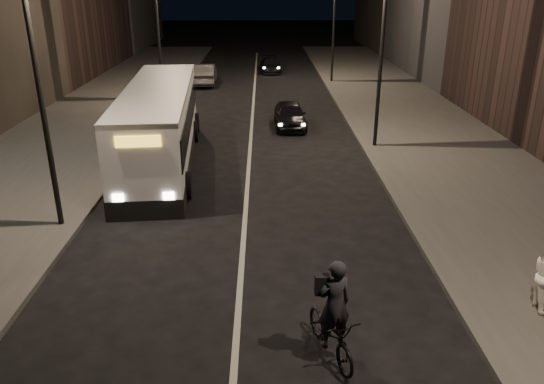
{
  "coord_description": "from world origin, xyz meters",
  "views": [
    {
      "loc": [
        0.61,
        -10.77,
        7.13
      ],
      "look_at": [
        0.84,
        3.13,
        1.5
      ],
      "focal_mm": 35.0,
      "sensor_mm": 36.0,
      "label": 1
    }
  ],
  "objects_px": {
    "city_bus": "(160,122)",
    "car_mid": "(204,74)",
    "streetlight_right_mid": "(377,24)",
    "cyclist_on_bicycle": "(332,325)",
    "streetlight_left_far": "(161,11)",
    "car_far": "(271,65)",
    "streetlight_left_near": "(43,49)",
    "car_near": "(290,115)",
    "streetlight_right_far": "(331,5)"
  },
  "relations": [
    {
      "from": "car_mid",
      "to": "car_far",
      "type": "xyz_separation_m",
      "value": [
        4.85,
        5.36,
        -0.17
      ]
    },
    {
      "from": "city_bus",
      "to": "car_far",
      "type": "height_order",
      "value": "city_bus"
    },
    {
      "from": "streetlight_left_far",
      "to": "car_mid",
      "type": "xyz_separation_m",
      "value": [
        1.73,
        5.63,
        -4.63
      ]
    },
    {
      "from": "streetlight_right_mid",
      "to": "streetlight_right_far",
      "type": "distance_m",
      "value": 16.0
    },
    {
      "from": "cyclist_on_bicycle",
      "to": "city_bus",
      "type": "bearing_deg",
      "value": 95.53
    },
    {
      "from": "streetlight_right_mid",
      "to": "car_mid",
      "type": "bearing_deg",
      "value": 119.75
    },
    {
      "from": "city_bus",
      "to": "cyclist_on_bicycle",
      "type": "distance_m",
      "value": 13.54
    },
    {
      "from": "streetlight_left_near",
      "to": "streetlight_left_far",
      "type": "distance_m",
      "value": 18.0
    },
    {
      "from": "streetlight_right_mid",
      "to": "cyclist_on_bicycle",
      "type": "height_order",
      "value": "streetlight_right_mid"
    },
    {
      "from": "streetlight_right_mid",
      "to": "streetlight_left_near",
      "type": "relative_size",
      "value": 1.0
    },
    {
      "from": "car_mid",
      "to": "streetlight_left_near",
      "type": "bearing_deg",
      "value": 83.84
    },
    {
      "from": "car_near",
      "to": "car_far",
      "type": "bearing_deg",
      "value": 90.87
    },
    {
      "from": "streetlight_right_far",
      "to": "streetlight_left_far",
      "type": "height_order",
      "value": "same"
    },
    {
      "from": "car_near",
      "to": "car_far",
      "type": "distance_m",
      "value": 17.25
    },
    {
      "from": "cyclist_on_bicycle",
      "to": "car_near",
      "type": "height_order",
      "value": "cyclist_on_bicycle"
    },
    {
      "from": "streetlight_right_far",
      "to": "car_mid",
      "type": "xyz_separation_m",
      "value": [
        -8.93,
        -0.37,
        -4.63
      ]
    },
    {
      "from": "cyclist_on_bicycle",
      "to": "car_far",
      "type": "height_order",
      "value": "cyclist_on_bicycle"
    },
    {
      "from": "streetlight_right_far",
      "to": "cyclist_on_bicycle",
      "type": "height_order",
      "value": "streetlight_right_far"
    },
    {
      "from": "streetlight_right_far",
      "to": "streetlight_left_near",
      "type": "height_order",
      "value": "same"
    },
    {
      "from": "car_far",
      "to": "streetlight_left_near",
      "type": "bearing_deg",
      "value": -105.96
    },
    {
      "from": "streetlight_left_far",
      "to": "streetlight_left_near",
      "type": "bearing_deg",
      "value": -90.0
    },
    {
      "from": "streetlight_right_mid",
      "to": "streetlight_left_near",
      "type": "height_order",
      "value": "same"
    },
    {
      "from": "streetlight_left_near",
      "to": "streetlight_right_far",
      "type": "bearing_deg",
      "value": 66.04
    },
    {
      "from": "streetlight_left_near",
      "to": "city_bus",
      "type": "height_order",
      "value": "streetlight_left_near"
    },
    {
      "from": "city_bus",
      "to": "cyclist_on_bicycle",
      "type": "height_order",
      "value": "city_bus"
    },
    {
      "from": "cyclist_on_bicycle",
      "to": "streetlight_right_mid",
      "type": "bearing_deg",
      "value": 57.76
    },
    {
      "from": "streetlight_left_near",
      "to": "streetlight_right_mid",
      "type": "bearing_deg",
      "value": 36.88
    },
    {
      "from": "city_bus",
      "to": "car_mid",
      "type": "bearing_deg",
      "value": 85.42
    },
    {
      "from": "city_bus",
      "to": "streetlight_left_near",
      "type": "bearing_deg",
      "value": -110.05
    },
    {
      "from": "streetlight_left_far",
      "to": "city_bus",
      "type": "height_order",
      "value": "streetlight_left_far"
    },
    {
      "from": "streetlight_right_far",
      "to": "car_far",
      "type": "bearing_deg",
      "value": 129.27
    },
    {
      "from": "streetlight_left_far",
      "to": "city_bus",
      "type": "xyz_separation_m",
      "value": [
        1.73,
        -11.74,
        -3.66
      ]
    },
    {
      "from": "city_bus",
      "to": "car_mid",
      "type": "distance_m",
      "value": 17.39
    },
    {
      "from": "streetlight_left_near",
      "to": "car_far",
      "type": "height_order",
      "value": "streetlight_left_near"
    },
    {
      "from": "streetlight_right_mid",
      "to": "city_bus",
      "type": "distance_m",
      "value": 9.81
    },
    {
      "from": "city_bus",
      "to": "car_mid",
      "type": "xyz_separation_m",
      "value": [
        -0.0,
        17.37,
        -0.97
      ]
    },
    {
      "from": "car_mid",
      "to": "streetlight_right_far",
      "type": "bearing_deg",
      "value": -179.58
    },
    {
      "from": "streetlight_right_mid",
      "to": "car_mid",
      "type": "relative_size",
      "value": 1.82
    },
    {
      "from": "streetlight_right_mid",
      "to": "car_far",
      "type": "height_order",
      "value": "streetlight_right_mid"
    },
    {
      "from": "streetlight_right_far",
      "to": "streetlight_left_far",
      "type": "distance_m",
      "value": 12.24
    },
    {
      "from": "streetlight_right_mid",
      "to": "streetlight_left_far",
      "type": "relative_size",
      "value": 1.0
    },
    {
      "from": "car_far",
      "to": "city_bus",
      "type": "bearing_deg",
      "value": -105.21
    },
    {
      "from": "streetlight_left_far",
      "to": "city_bus",
      "type": "bearing_deg",
      "value": -81.61
    },
    {
      "from": "streetlight_right_mid",
      "to": "streetlight_left_near",
      "type": "xyz_separation_m",
      "value": [
        -10.66,
        -8.0,
        0.0
      ]
    },
    {
      "from": "streetlight_left_far",
      "to": "car_near",
      "type": "relative_size",
      "value": 2.13
    },
    {
      "from": "city_bus",
      "to": "car_far",
      "type": "distance_m",
      "value": 23.27
    },
    {
      "from": "streetlight_left_near",
      "to": "cyclist_on_bicycle",
      "type": "distance_m",
      "value": 10.53
    },
    {
      "from": "streetlight_right_mid",
      "to": "car_near",
      "type": "height_order",
      "value": "streetlight_right_mid"
    },
    {
      "from": "car_mid",
      "to": "car_far",
      "type": "height_order",
      "value": "car_mid"
    },
    {
      "from": "car_near",
      "to": "car_far",
      "type": "xyz_separation_m",
      "value": [
        -0.71,
        17.24,
        -0.08
      ]
    }
  ]
}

